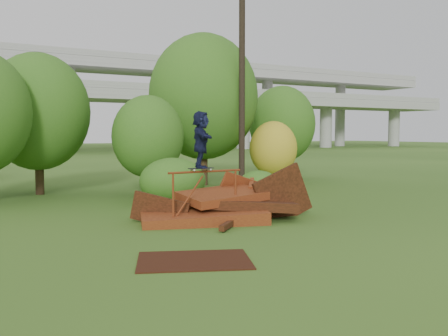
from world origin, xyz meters
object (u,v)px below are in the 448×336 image
scrap_pile (222,208)px  skater (201,139)px  utility_pole (242,67)px  flat_plate (194,260)px

scrap_pile → skater: 2.31m
scrap_pile → utility_pole: (4.73, 6.48, 5.28)m
skater → utility_pole: size_ratio=0.15×
flat_plate → utility_pole: (7.67, 10.52, 5.63)m
scrap_pile → utility_pole: size_ratio=0.52×
scrap_pile → skater: (-0.90, -0.39, 2.09)m
skater → utility_pole: (5.63, 6.87, 3.19)m
scrap_pile → flat_plate: bearing=-126.0°
scrap_pile → utility_pole: utility_pole is taller
skater → utility_pole: 9.43m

